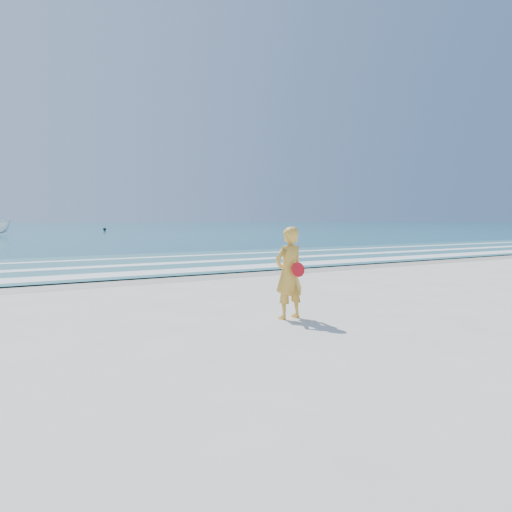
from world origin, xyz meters
TOP-DOWN VIEW (x-y plane):
  - ground at (0.00, 0.00)m, footprint 400.00×400.00m
  - wet_sand at (0.00, 9.00)m, footprint 400.00×2.40m
  - shallow at (0.00, 14.00)m, footprint 400.00×10.00m
  - foam_near at (0.00, 10.30)m, footprint 400.00×1.40m
  - foam_mid at (0.00, 13.20)m, footprint 400.00×0.90m
  - foam_far at (0.00, 16.50)m, footprint 400.00×0.60m
  - buoy at (12.85, 67.84)m, footprint 0.46×0.46m
  - woman at (-0.56, 1.82)m, footprint 0.66×0.47m

SIDE VIEW (x-z plane):
  - ground at x=0.00m, z-range 0.00..0.00m
  - wet_sand at x=0.00m, z-range 0.00..0.00m
  - shallow at x=0.00m, z-range 0.04..0.05m
  - foam_near at x=0.00m, z-range 0.05..0.06m
  - foam_mid at x=0.00m, z-range 0.05..0.06m
  - foam_far at x=0.00m, z-range 0.05..0.06m
  - buoy at x=12.85m, z-range 0.04..0.50m
  - woman at x=-0.56m, z-range 0.00..1.70m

